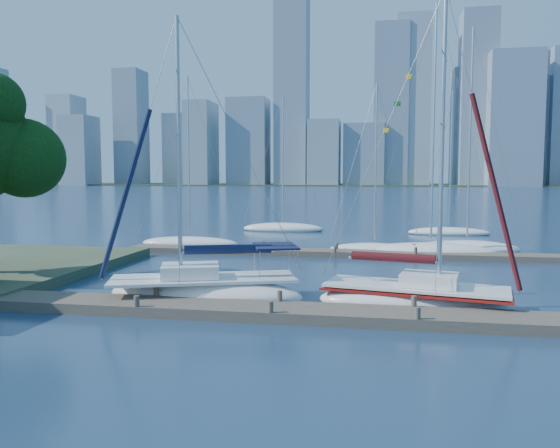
# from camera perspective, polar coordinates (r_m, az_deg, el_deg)

# --- Properties ---
(ground) EXTENTS (700.00, 700.00, 0.00)m
(ground) POSITION_cam_1_polar(r_m,az_deg,el_deg) (20.29, -0.49, -9.71)
(ground) COLOR #162C48
(ground) RESTS_ON ground
(near_dock) EXTENTS (26.00, 2.00, 0.40)m
(near_dock) POSITION_cam_1_polar(r_m,az_deg,el_deg) (20.24, -0.49, -9.16)
(near_dock) COLOR #463B33
(near_dock) RESTS_ON ground
(far_dock) EXTENTS (30.00, 1.80, 0.36)m
(far_dock) POSITION_cam_1_polar(r_m,az_deg,el_deg) (35.67, 7.46, -3.07)
(far_dock) COLOR #463B33
(far_dock) RESTS_ON ground
(far_shore) EXTENTS (800.00, 100.00, 1.50)m
(far_shore) POSITION_cam_1_polar(r_m,az_deg,el_deg) (339.35, 9.58, 4.03)
(far_shore) COLOR #38472D
(far_shore) RESTS_ON ground
(sailboat_navy) EXTENTS (8.71, 5.20, 12.10)m
(sailboat_navy) POSITION_cam_1_polar(r_m,az_deg,el_deg) (22.99, -7.91, -5.64)
(sailboat_navy) COLOR white
(sailboat_navy) RESTS_ON ground
(sailboat_maroon) EXTENTS (7.89, 3.92, 12.66)m
(sailboat_maroon) POSITION_cam_1_polar(r_m,az_deg,el_deg) (22.17, 14.00, -5.81)
(sailboat_maroon) COLOR white
(sailboat_maroon) RESTS_ON ground
(bg_boat_0) EXTENTS (7.75, 4.05, 12.75)m
(bg_boat_0) POSITION_cam_1_polar(r_m,az_deg,el_deg) (41.15, -9.40, -1.93)
(bg_boat_0) COLOR white
(bg_boat_0) RESTS_ON ground
(bg_boat_2) EXTENTS (6.42, 3.51, 11.57)m
(bg_boat_2) POSITION_cam_1_polar(r_m,az_deg,el_deg) (37.32, 9.84, -2.65)
(bg_boat_2) COLOR white
(bg_boat_2) RESTS_ON ground
(bg_boat_3) EXTENTS (8.71, 5.18, 16.51)m
(bg_boat_3) POSITION_cam_1_polar(r_m,az_deg,el_deg) (37.12, 15.47, -2.69)
(bg_boat_3) COLOR white
(bg_boat_3) RESTS_ON ground
(bg_boat_4) EXTENTS (7.06, 2.66, 15.40)m
(bg_boat_4) POSITION_cam_1_polar(r_m,az_deg,el_deg) (39.40, 18.93, -2.35)
(bg_boat_4) COLOR white
(bg_boat_4) RESTS_ON ground
(bg_boat_6) EXTENTS (7.78, 2.62, 12.93)m
(bg_boat_6) POSITION_cam_1_polar(r_m,az_deg,el_deg) (51.76, 0.32, -0.44)
(bg_boat_6) COLOR white
(bg_boat_6) RESTS_ON ground
(bg_boat_7) EXTENTS (7.13, 2.08, 12.92)m
(bg_boat_7) POSITION_cam_1_polar(r_m,az_deg,el_deg) (50.73, 17.23, -0.80)
(bg_boat_7) COLOR white
(bg_boat_7) RESTS_ON ground
(skyline) EXTENTS (503.65, 51.31, 112.90)m
(skyline) POSITION_cam_1_polar(r_m,az_deg,el_deg) (311.51, 14.13, 10.15)
(skyline) COLOR gray
(skyline) RESTS_ON ground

